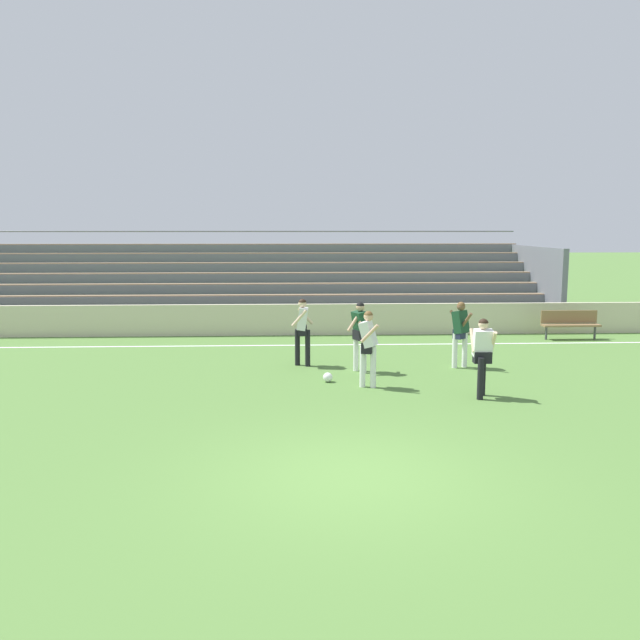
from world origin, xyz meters
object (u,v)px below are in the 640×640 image
object	(u,v)px
bleacher_stand	(210,282)
soccer_ball	(328,377)
bench_far_left	(570,322)
player_white_overlapping	(368,342)
player_white_challenging	(482,351)
player_dark_trailing_run	(460,329)
player_white_dropping_back	(302,326)
player_dark_wide_right	(360,330)

from	to	relation	value
bleacher_stand	soccer_ball	world-z (taller)	bleacher_stand
bench_far_left	player_white_overlapping	size ratio (longest dim) A/B	1.06
player_white_challenging	player_dark_trailing_run	bearing A→B (deg)	84.20
player_white_overlapping	soccer_ball	xyz separation A→B (m)	(-0.86, 0.53, -0.91)
bleacher_stand	player_white_overlapping	distance (m)	11.74
player_white_dropping_back	soccer_ball	size ratio (longest dim) A/B	7.83
player_dark_trailing_run	soccer_ball	distance (m)	3.80
bleacher_stand	player_white_challenging	xyz separation A→B (m)	(6.99, -11.71, -0.48)
player_dark_trailing_run	player_dark_wide_right	bearing A→B (deg)	-171.27
player_white_challenging	player_dark_trailing_run	xyz separation A→B (m)	(0.30, 2.91, 0.01)
player_white_overlapping	player_white_challenging	world-z (taller)	player_white_overlapping
bench_far_left	player_white_overlapping	bearing A→B (deg)	-139.98
soccer_ball	player_dark_trailing_run	bearing A→B (deg)	22.53
bleacher_stand	player_white_overlapping	xyz separation A→B (m)	(4.73, -10.74, -0.45)
player_white_overlapping	bench_far_left	bearing A→B (deg)	40.02
player_dark_trailing_run	player_white_dropping_back	size ratio (longest dim) A/B	0.97
player_white_overlapping	player_white_challenging	size ratio (longest dim) A/B	1.03
player_white_overlapping	player_white_challenging	xyz separation A→B (m)	(2.26, -0.97, -0.03)
player_white_overlapping	soccer_ball	world-z (taller)	player_white_overlapping
bleacher_stand	player_white_dropping_back	size ratio (longest dim) A/B	14.57
soccer_ball	player_white_overlapping	bearing A→B (deg)	-31.61
player_dark_trailing_run	soccer_ball	world-z (taller)	player_dark_trailing_run
player_white_challenging	player_dark_trailing_run	distance (m)	2.93
soccer_ball	bench_far_left	bearing A→B (deg)	34.34
bench_far_left	soccer_ball	xyz separation A→B (m)	(-7.97, -5.44, -0.44)
bench_far_left	player_white_dropping_back	xyz separation A→B (m)	(-8.51, -3.64, 0.49)
bench_far_left	player_dark_wide_right	distance (m)	8.40
player_white_challenging	player_white_dropping_back	world-z (taller)	player_white_dropping_back
bench_far_left	player_dark_wide_right	size ratio (longest dim) A/B	1.05
player_white_challenging	bleacher_stand	bearing A→B (deg)	120.83
bench_far_left	player_white_overlapping	xyz separation A→B (m)	(-7.11, -5.97, 0.47)
player_dark_wide_right	player_white_dropping_back	bearing A→B (deg)	150.48
player_white_dropping_back	soccer_ball	bearing A→B (deg)	-73.25
bleacher_stand	player_dark_trailing_run	bearing A→B (deg)	-50.37
player_white_overlapping	player_dark_wide_right	size ratio (longest dim) A/B	0.99
player_white_dropping_back	soccer_ball	xyz separation A→B (m)	(0.54, -1.80, -0.92)
player_white_overlapping	player_white_dropping_back	world-z (taller)	player_white_dropping_back
bleacher_stand	player_white_dropping_back	distance (m)	9.06
bleacher_stand	player_white_challenging	bearing A→B (deg)	-59.17
player_dark_wide_right	player_white_dropping_back	xyz separation A→B (m)	(-1.39, 0.78, -0.00)
player_white_overlapping	player_dark_trailing_run	xyz separation A→B (m)	(2.55, 1.94, -0.02)
bench_far_left	player_dark_wide_right	xyz separation A→B (m)	(-7.13, -4.42, 0.49)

